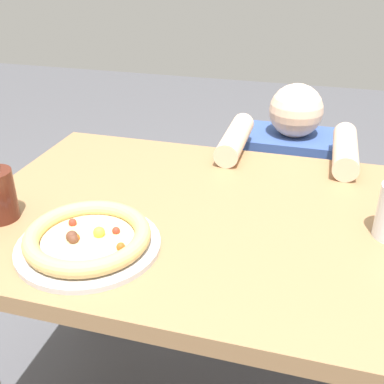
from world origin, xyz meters
name	(u,v)px	position (x,y,z in m)	size (l,w,h in m)	color
dining_table	(220,257)	(0.00, 0.00, 0.63)	(1.18, 0.77, 0.75)	#936D47
pizza_near	(88,239)	(-0.23, -0.21, 0.77)	(0.30, 0.30, 0.05)	#B7B7BC
diner_seated	(285,214)	(0.12, 0.61, 0.42)	(0.39, 0.51, 0.90)	#333847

